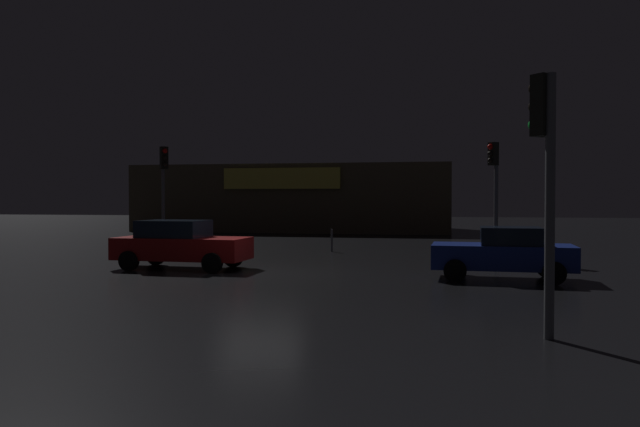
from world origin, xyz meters
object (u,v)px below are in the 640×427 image
object	(u,v)px
traffic_signal_cross_left	(164,177)
car_far	(504,253)
store_building	(298,198)
traffic_signal_main	(545,156)
traffic_signal_cross_right	(494,178)
car_near	(180,244)

from	to	relation	value
traffic_signal_cross_left	car_far	xyz separation A→B (m)	(13.65, -7.45, -2.47)
store_building	car_far	xyz separation A→B (m)	(11.88, -25.81, -1.53)
traffic_signal_main	traffic_signal_cross_right	world-z (taller)	traffic_signal_cross_right
traffic_signal_cross_right	car_far	xyz separation A→B (m)	(-0.21, -6.16, -2.27)
car_near	car_far	distance (m)	9.99
traffic_signal_cross_right	car_far	distance (m)	6.56
car_near	car_far	bearing A→B (deg)	-4.42
car_far	traffic_signal_cross_left	bearing A→B (deg)	151.40
traffic_signal_main	traffic_signal_cross_right	size ratio (longest dim) A/B	0.98
traffic_signal_cross_left	car_near	distance (m)	8.01
traffic_signal_main	car_near	distance (m)	13.05
traffic_signal_cross_left	car_near	xyz separation A→B (m)	(3.70, -6.68, -2.42)
traffic_signal_cross_left	store_building	bearing A→B (deg)	84.49
traffic_signal_cross_left	traffic_signal_cross_right	xyz separation A→B (m)	(13.87, -1.29, -0.20)
traffic_signal_main	car_far	distance (m)	7.79
car_near	store_building	bearing A→B (deg)	94.40
car_near	traffic_signal_cross_left	bearing A→B (deg)	118.97
traffic_signal_cross_left	car_far	world-z (taller)	traffic_signal_cross_left
store_building	car_near	bearing A→B (deg)	-85.60
store_building	traffic_signal_cross_left	distance (m)	18.47
traffic_signal_cross_right	car_near	bearing A→B (deg)	-152.09
store_building	traffic_signal_cross_right	distance (m)	23.09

